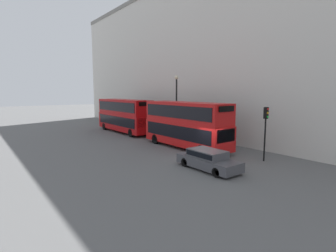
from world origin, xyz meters
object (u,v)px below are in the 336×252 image
bus_second_in_queue (124,114)px  car_dark_sedan (208,159)px  pedestrian (199,137)px  bus_leading (185,123)px  traffic_light (266,123)px

bus_second_in_queue → car_dark_sedan: bus_second_in_queue is taller
pedestrian → bus_second_in_queue: bearing=99.4°
bus_leading → bus_second_in_queue: (0.00, 12.56, -0.02)m
bus_leading → traffic_light: 7.69m
pedestrian → traffic_light: bearing=-92.5°
bus_leading → traffic_light: bearing=-77.1°
bus_leading → bus_second_in_queue: 12.56m
bus_leading → traffic_light: bus_leading is taller
bus_leading → bus_second_in_queue: bus_leading is taller
bus_second_in_queue → car_dark_sedan: 19.28m
bus_leading → traffic_light: (1.72, -7.47, 0.61)m
bus_leading → car_dark_sedan: bearing=-118.2°
traffic_light → pedestrian: traffic_light is taller
car_dark_sedan → traffic_light: 5.73m
traffic_light → pedestrian: bearing=87.5°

